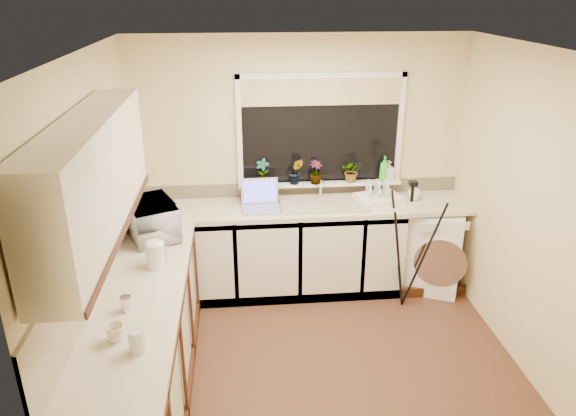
{
  "coord_description": "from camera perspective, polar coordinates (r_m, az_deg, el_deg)",
  "views": [
    {
      "loc": [
        -0.58,
        -3.51,
        2.84
      ],
      "look_at": [
        -0.2,
        0.55,
        1.15
      ],
      "focal_mm": 33.66,
      "sensor_mm": 36.0,
      "label": 1
    }
  ],
  "objects": [
    {
      "name": "soap_bottle_clear",
      "position": [
        5.42,
        10.57,
        3.91
      ],
      "size": [
        0.11,
        0.11,
        0.2
      ],
      "primitive_type": "imported",
      "rotation": [
        0.0,
        0.0,
        0.26
      ],
      "color": "#999999",
      "rests_on": "windowsill"
    },
    {
      "name": "cup_left",
      "position": [
        3.4,
        -17.81,
        -12.47
      ],
      "size": [
        0.13,
        0.13,
        0.1
      ],
      "primitive_type": "imported",
      "rotation": [
        0.0,
        0.0,
        0.15
      ],
      "color": "beige",
      "rests_on": "worktop_left"
    },
    {
      "name": "window_glass",
      "position": [
        5.22,
        3.44,
        8.15
      ],
      "size": [
        1.5,
        0.02,
        1.0
      ],
      "primitive_type": "cube",
      "color": "black",
      "rests_on": "wall_back"
    },
    {
      "name": "wall_back",
      "position": [
        5.3,
        1.19,
        4.75
      ],
      "size": [
        3.2,
        0.0,
        3.2
      ],
      "primitive_type": "plane",
      "rotation": [
        1.57,
        0.0,
        0.0
      ],
      "color": "beige",
      "rests_on": "ground"
    },
    {
      "name": "windowsill",
      "position": [
        5.32,
        3.4,
        2.62
      ],
      "size": [
        1.6,
        0.14,
        0.03
      ],
      "primitive_type": "cube",
      "color": "white",
      "rests_on": "wall_back"
    },
    {
      "name": "glass_jug",
      "position": [
        3.27,
        -15.65,
        -13.36
      ],
      "size": [
        0.1,
        0.1,
        0.14
      ],
      "primitive_type": "cylinder",
      "color": "silver",
      "rests_on": "worktop_left"
    },
    {
      "name": "upper_cabinet",
      "position": [
        3.35,
        -19.96,
        2.99
      ],
      "size": [
        0.28,
        1.9,
        0.7
      ],
      "primitive_type": "cube",
      "color": "silver",
      "rests_on": "wall_left"
    },
    {
      "name": "ceiling",
      "position": [
        3.58,
        4.17,
        16.18
      ],
      "size": [
        3.2,
        3.2,
        0.0
      ],
      "primitive_type": "plane",
      "rotation": [
        3.14,
        0.0,
        0.0
      ],
      "color": "white",
      "rests_on": "ground"
    },
    {
      "name": "kettle",
      "position": [
        4.11,
        -13.84,
        -4.89
      ],
      "size": [
        0.14,
        0.14,
        0.19
      ],
      "primitive_type": "cylinder",
      "color": "silver",
      "rests_on": "worktop_left"
    },
    {
      "name": "laptop",
      "position": [
        5.06,
        -2.93,
        0.75
      ],
      "size": [
        0.36,
        0.34,
        0.26
      ],
      "rotation": [
        0.0,
        0.0,
        0.03
      ],
      "color": "#A0A1A8",
      "rests_on": "worktop_back"
    },
    {
      "name": "window_blind",
      "position": [
        5.12,
        3.58,
        12.15
      ],
      "size": [
        1.5,
        0.02,
        0.25
      ],
      "primitive_type": "cube",
      "color": "tan",
      "rests_on": "wall_back"
    },
    {
      "name": "splashback_back",
      "position": [
        5.37,
        1.18,
        2.12
      ],
      "size": [
        3.2,
        0.02,
        0.14
      ],
      "primitive_type": "cube",
      "color": "beige",
      "rests_on": "wall_back"
    },
    {
      "name": "worktop_back",
      "position": [
        5.14,
        1.53,
        0.06
      ],
      "size": [
        3.2,
        0.6,
        0.04
      ],
      "primitive_type": "cube",
      "color": "beige",
      "rests_on": "base_cabinet_back"
    },
    {
      "name": "wall_right",
      "position": [
        4.44,
        24.52,
        -0.98
      ],
      "size": [
        0.0,
        3.0,
        3.0
      ],
      "primitive_type": "plane",
      "rotation": [
        1.57,
        0.0,
        -1.57
      ],
      "color": "beige",
      "rests_on": "ground"
    },
    {
      "name": "worktop_left",
      "position": [
        3.83,
        -15.58,
        -9.2
      ],
      "size": [
        0.6,
        2.4,
        0.04
      ],
      "primitive_type": "cube",
      "color": "beige",
      "rests_on": "base_cabinet_left"
    },
    {
      "name": "tripod",
      "position": [
        5.08,
        12.5,
        -3.91
      ],
      "size": [
        0.75,
        0.75,
        1.26
      ],
      "primitive_type": null,
      "rotation": [
        0.0,
        0.0,
        -0.22
      ],
      "color": "black",
      "rests_on": "floor"
    },
    {
      "name": "steel_jar",
      "position": [
        3.66,
        -16.72,
        -9.65
      ],
      "size": [
        0.07,
        0.07,
        0.1
      ],
      "primitive_type": "cylinder",
      "color": "silver",
      "rests_on": "worktop_left"
    },
    {
      "name": "plant_c",
      "position": [
        5.24,
        2.97,
        3.8
      ],
      "size": [
        0.17,
        0.17,
        0.23
      ],
      "primitive_type": "imported",
      "rotation": [
        0.0,
        0.0,
        0.4
      ],
      "color": "#999999",
      "rests_on": "windowsill"
    },
    {
      "name": "faucet",
      "position": [
        5.28,
        3.47,
        2.29
      ],
      "size": [
        0.03,
        0.03,
        0.24
      ],
      "primitive_type": "cylinder",
      "color": "silver",
      "rests_on": "worktop_back"
    },
    {
      "name": "wall_left",
      "position": [
        4.0,
        -19.64,
        -2.73
      ],
      "size": [
        0.0,
        3.0,
        3.0
      ],
      "primitive_type": "plane",
      "rotation": [
        1.57,
        0.0,
        1.57
      ],
      "color": "beige",
      "rests_on": "ground"
    },
    {
      "name": "cup_back",
      "position": [
        5.39,
        13.16,
        1.35
      ],
      "size": [
        0.16,
        0.16,
        0.1
      ],
      "primitive_type": "imported",
      "rotation": [
        0.0,
        0.0,
        -0.36
      ],
      "color": "white",
      "rests_on": "worktop_back"
    },
    {
      "name": "microwave",
      "position": [
        4.6,
        -14.22,
        -1.18
      ],
      "size": [
        0.55,
        0.64,
        0.3
      ],
      "primitive_type": "imported",
      "rotation": [
        0.0,
        0.0,
        1.99
      ],
      "color": "white",
      "rests_on": "worktop_left"
    },
    {
      "name": "sink",
      "position": [
        5.15,
        3.75,
        0.48
      ],
      "size": [
        0.82,
        0.46,
        0.03
      ],
      "primitive_type": "cube",
      "color": "tan",
      "rests_on": "worktop_back"
    },
    {
      "name": "plant_a",
      "position": [
        5.21,
        -2.69,
        3.85
      ],
      "size": [
        0.16,
        0.13,
        0.25
      ],
      "primitive_type": "imported",
      "rotation": [
        0.0,
        0.0,
        -0.38
      ],
      "color": "#999999",
      "rests_on": "windowsill"
    },
    {
      "name": "soap_bottle_green",
      "position": [
        5.38,
        10.14,
        4.11
      ],
      "size": [
        0.1,
        0.1,
        0.25
      ],
      "primitive_type": "imported",
      "rotation": [
        0.0,
        0.0,
        -0.02
      ],
      "color": "green",
      "rests_on": "windowsill"
    },
    {
      "name": "wall_front",
      "position": [
        2.65,
        8.81,
        -15.44
      ],
      "size": [
        3.2,
        0.0,
        3.2
      ],
      "primitive_type": "plane",
      "rotation": [
        -1.57,
        0.0,
        0.0
      ],
      "color": "beige",
      "rests_on": "ground"
    },
    {
      "name": "floor",
      "position": [
        4.56,
        3.28,
        -16.12
      ],
      "size": [
        3.2,
        3.2,
        0.0
      ],
      "primitive_type": "plane",
      "color": "brown",
      "rests_on": "ground"
    },
    {
      "name": "base_cabinet_left",
      "position": [
        4.08,
        -14.9,
        -14.6
      ],
      "size": [
        0.54,
        2.4,
        0.86
      ],
      "primitive_type": "cube",
      "color": "silver",
      "rests_on": "floor"
    },
    {
      "name": "base_cabinet_back",
      "position": [
        5.3,
        -2.02,
        -4.56
      ],
      "size": [
        2.55,
        0.6,
        0.86
      ],
      "primitive_type": "cube",
      "color": "silver",
      "rests_on": "floor"
    },
    {
      "name": "dish_rack",
      "position": [
        5.28,
        9.54,
        0.97
      ],
      "size": [
        0.48,
        0.4,
        0.06
      ],
      "primitive_type": "cube",
      "rotation": [
        0.0,
        0.0,
        0.24
      ],
      "color": "white",
      "rests_on": "worktop_back"
    },
    {
      "name": "plant_d",
      "position": [
        5.31,
        6.77,
        3.92
      ],
      "size": [
        0.21,
        0.19,
        0.22
      ],
      "primitive_type": "imported",
      "rotation": [
        0.0,
        0.0,
        -0.08
      ],
      "color": "#999999",
      "rests_on": "windowsill"
    },
    {
      "name": "washing_machine",
      "position": [
        5.59,
        14.73,
        -3.97
      ],
      "size": [
        0.77,
        0.76,
        0.84
      ],
      "primitive_type": "cube",
      "rotation": [
        0.0,
        0.0,
        -0.4
      ],
      "color": "white",
      "rests_on": "floor"
    },
    {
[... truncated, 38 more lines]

